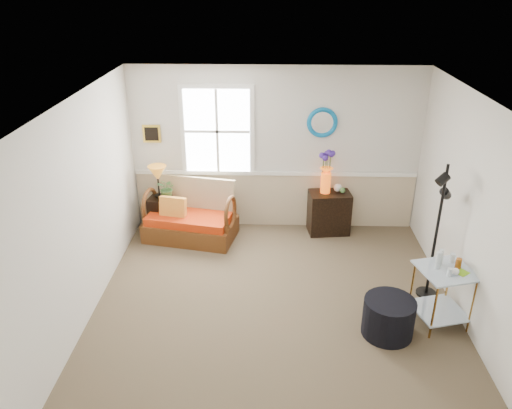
{
  "coord_description": "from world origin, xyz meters",
  "views": [
    {
      "loc": [
        -0.08,
        -4.91,
        3.82
      ],
      "look_at": [
        -0.25,
        0.62,
        1.23
      ],
      "focal_mm": 35.0,
      "sensor_mm": 36.0,
      "label": 1
    }
  ],
  "objects_px": {
    "loveseat": "(190,212)",
    "ottoman": "(388,317)",
    "floor_lamp": "(436,233)",
    "side_table": "(441,296)",
    "lamp_stand": "(161,215)",
    "cabinet": "(329,212)"
  },
  "relations": [
    {
      "from": "loveseat",
      "to": "floor_lamp",
      "type": "relative_size",
      "value": 0.76
    },
    {
      "from": "lamp_stand",
      "to": "ottoman",
      "type": "height_order",
      "value": "lamp_stand"
    },
    {
      "from": "lamp_stand",
      "to": "ottoman",
      "type": "bearing_deg",
      "value": -37.92
    },
    {
      "from": "loveseat",
      "to": "lamp_stand",
      "type": "xyz_separation_m",
      "value": [
        -0.5,
        0.19,
        -0.15
      ]
    },
    {
      "from": "lamp_stand",
      "to": "ottoman",
      "type": "relative_size",
      "value": 1.01
    },
    {
      "from": "loveseat",
      "to": "lamp_stand",
      "type": "bearing_deg",
      "value": 170.86
    },
    {
      "from": "floor_lamp",
      "to": "ottoman",
      "type": "relative_size",
      "value": 3.07
    },
    {
      "from": "cabinet",
      "to": "side_table",
      "type": "bearing_deg",
      "value": -71.16
    },
    {
      "from": "cabinet",
      "to": "floor_lamp",
      "type": "distance_m",
      "value": 2.11
    },
    {
      "from": "cabinet",
      "to": "side_table",
      "type": "height_order",
      "value": "side_table"
    },
    {
      "from": "side_table",
      "to": "lamp_stand",
      "type": "bearing_deg",
      "value": 149.73
    },
    {
      "from": "lamp_stand",
      "to": "floor_lamp",
      "type": "distance_m",
      "value": 4.17
    },
    {
      "from": "ottoman",
      "to": "side_table",
      "type": "bearing_deg",
      "value": 19.49
    },
    {
      "from": "loveseat",
      "to": "floor_lamp",
      "type": "xyz_separation_m",
      "value": [
        3.29,
        -1.44,
        0.46
      ]
    },
    {
      "from": "loveseat",
      "to": "side_table",
      "type": "bearing_deg",
      "value": -20.09
    },
    {
      "from": "loveseat",
      "to": "floor_lamp",
      "type": "distance_m",
      "value": 3.62
    },
    {
      "from": "lamp_stand",
      "to": "ottoman",
      "type": "distance_m",
      "value": 3.95
    },
    {
      "from": "ottoman",
      "to": "cabinet",
      "type": "bearing_deg",
      "value": 99.88
    },
    {
      "from": "cabinet",
      "to": "lamp_stand",
      "type": "bearing_deg",
      "value": 174.82
    },
    {
      "from": "side_table",
      "to": "floor_lamp",
      "type": "bearing_deg",
      "value": 87.04
    },
    {
      "from": "lamp_stand",
      "to": "side_table",
      "type": "xyz_separation_m",
      "value": [
        3.77,
        -2.2,
        0.07
      ]
    },
    {
      "from": "loveseat",
      "to": "ottoman",
      "type": "xyz_separation_m",
      "value": [
        2.62,
        -2.24,
        -0.22
      ]
    }
  ]
}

